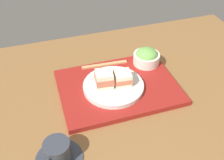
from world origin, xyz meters
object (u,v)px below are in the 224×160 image
Objects in this scene: sandwich_far at (104,79)px; chopsticks_pair at (105,65)px; sandwich_near at (123,78)px; sandwich_plate at (113,86)px; coffee_cup at (58,153)px; salad_bowl at (147,57)px.

sandwich_far reaches higher than chopsticks_pair.
sandwich_near is 6.93cm from sandwich_far.
sandwich_plate is 34.24cm from coffee_cup.
sandwich_plate is 1.60× the size of coffee_cup.
sandwich_plate is 5.30cm from sandwich_far.
coffee_cup is (21.36, 24.04, -3.76)cm from sandwich_far.
sandwich_far reaches higher than coffee_cup.
chopsticks_pair is (2.57, -15.28, -3.96)cm from sandwich_near.
coffee_cup is at bearing 43.63° from sandwich_plate.
sandwich_near is 36.67cm from coffee_cup.
salad_bowl is 18.00cm from chopsticks_pair.
sandwich_far is (6.85, -0.83, 0.61)cm from sandwich_near.
sandwich_far is at bearing -131.62° from coffee_cup.
sandwich_plate is 4.85cm from sandwich_near.
salad_bowl is 0.77× the size of coffee_cup.
salad_bowl is at bearing 167.65° from chopsticks_pair.
sandwich_plate is at bearing 31.27° from salad_bowl.
sandwich_near is 18.76cm from salad_bowl.
chopsticks_pair is at bearing -123.67° from coffee_cup.
sandwich_far is 0.37× the size of chopsticks_pair.
sandwich_near reaches higher than chopsticks_pair.
sandwich_far is 24.19cm from salad_bowl.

